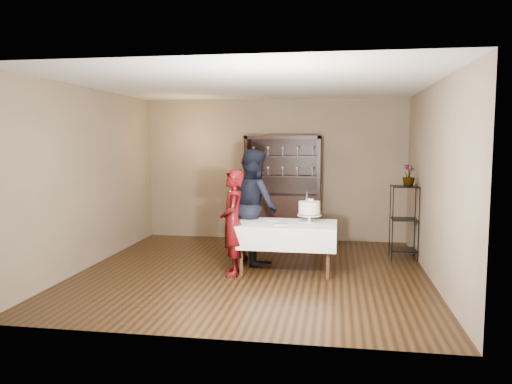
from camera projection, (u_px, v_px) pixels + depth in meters
floor at (253, 272)px, 7.30m from camera, size 5.00×5.00×0.00m
ceiling at (253, 85)px, 7.01m from camera, size 5.00×5.00×0.00m
back_wall at (274, 170)px, 9.61m from camera, size 5.00×0.02×2.70m
wall_left at (90, 178)px, 7.55m from camera, size 0.02×5.00×2.70m
wall_right at (434, 182)px, 6.76m from camera, size 0.02×5.00×2.70m
china_hutch at (283, 207)px, 9.41m from camera, size 1.40×0.48×2.00m
plant_etagere at (404, 219)px, 8.05m from camera, size 0.42×0.42×1.20m
cake_table at (287, 234)px, 7.28m from camera, size 1.45×0.90×0.72m
woman at (233, 222)px, 7.08m from camera, size 0.46×0.61×1.52m
man at (254, 206)px, 7.83m from camera, size 1.07×1.10×1.79m
cake at (309, 209)px, 7.29m from camera, size 0.35×0.35×0.48m
plate_near at (280, 224)px, 7.11m from camera, size 0.26×0.26×0.01m
plate_far at (272, 220)px, 7.49m from camera, size 0.21×0.21×0.01m
potted_plant at (409, 175)px, 7.92m from camera, size 0.27×0.27×0.35m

